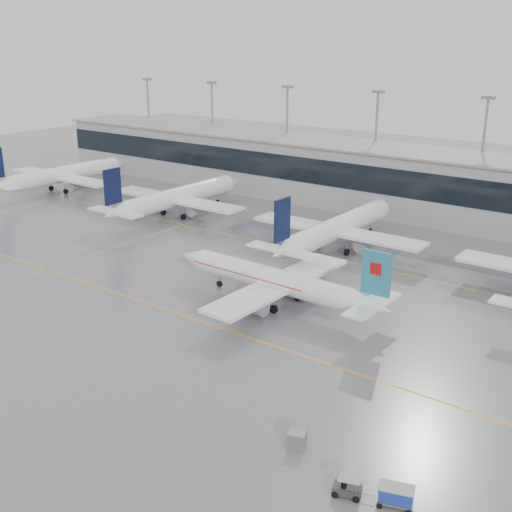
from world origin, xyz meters
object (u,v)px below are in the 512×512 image
Objects in this scene: air_canada_jet at (279,282)px; baggage_tug at (347,489)px; gse_unit at (297,440)px; baggage_cart at (396,495)px.

air_canada_jet reaches higher than baggage_tug.
baggage_tug is (24.94, -26.83, -2.59)m from air_canada_jet.
baggage_tug reaches higher than gse_unit.
gse_unit is at bearing 152.42° from baggage_cart.
air_canada_jet reaches higher than baggage_cart.
baggage_cart is (3.42, 1.12, 0.41)m from baggage_tug.
baggage_tug is at bearing -43.17° from gse_unit.
baggage_tug is at bearing -180.00° from baggage_cart.
baggage_tug is 1.10× the size of baggage_cart.
air_canada_jet is 22.28× the size of gse_unit.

